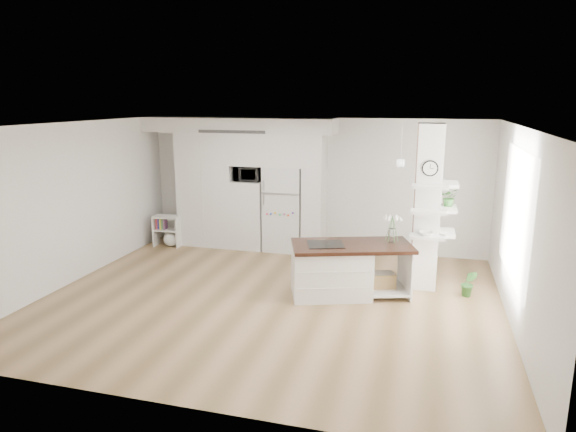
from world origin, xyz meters
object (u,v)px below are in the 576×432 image
(floor_plant_a, at_px, (469,283))
(refrigerator, at_px, (285,208))
(bookshelf, at_px, (168,233))
(kitchen_island, at_px, (338,268))

(floor_plant_a, bearing_deg, refrigerator, 153.76)
(refrigerator, height_order, bookshelf, refrigerator)
(kitchen_island, relative_size, bookshelf, 3.13)
(kitchen_island, distance_m, floor_plant_a, 2.08)
(refrigerator, distance_m, bookshelf, 2.55)
(refrigerator, height_order, kitchen_island, refrigerator)
(refrigerator, bearing_deg, kitchen_island, -55.69)
(refrigerator, relative_size, kitchen_island, 0.85)
(bookshelf, bearing_deg, refrigerator, 5.17)
(bookshelf, relative_size, floor_plant_a, 1.49)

